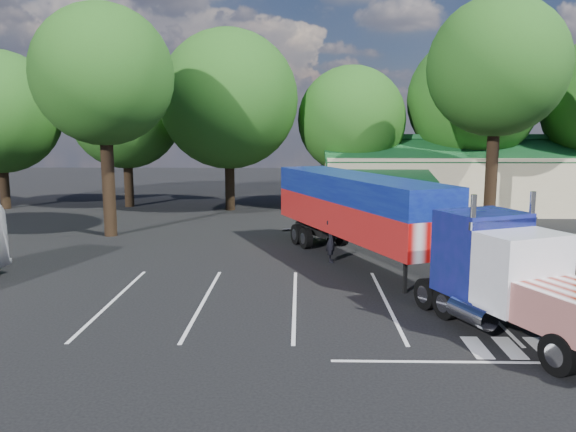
{
  "coord_description": "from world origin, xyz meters",
  "views": [
    {
      "loc": [
        0.17,
        -24.9,
        6.03
      ],
      "look_at": [
        -0.37,
        0.65,
        2.0
      ],
      "focal_mm": 35.0,
      "sensor_mm": 36.0,
      "label": 1
    }
  ],
  "objects_px": {
    "semi_truck": "(385,219)",
    "silver_sedan": "(413,213)",
    "bicycle": "(327,223)",
    "woman": "(331,241)"
  },
  "relations": [
    {
      "from": "semi_truck",
      "to": "woman",
      "type": "xyz_separation_m",
      "value": [
        -2.07,
        2.2,
        -1.36
      ]
    },
    {
      "from": "semi_truck",
      "to": "woman",
      "type": "distance_m",
      "value": 3.31
    },
    {
      "from": "woman",
      "to": "bicycle",
      "type": "relative_size",
      "value": 1.23
    },
    {
      "from": "woman",
      "to": "bicycle",
      "type": "height_order",
      "value": "woman"
    },
    {
      "from": "semi_truck",
      "to": "silver_sedan",
      "type": "distance_m",
      "value": 13.34
    },
    {
      "from": "woman",
      "to": "silver_sedan",
      "type": "xyz_separation_m",
      "value": [
        5.75,
        10.5,
        -0.34
      ]
    },
    {
      "from": "woman",
      "to": "silver_sedan",
      "type": "distance_m",
      "value": 11.98
    },
    {
      "from": "woman",
      "to": "bicycle",
      "type": "bearing_deg",
      "value": -1.11
    },
    {
      "from": "semi_truck",
      "to": "silver_sedan",
      "type": "bearing_deg",
      "value": 51.14
    },
    {
      "from": "bicycle",
      "to": "woman",
      "type": "bearing_deg",
      "value": -130.79
    }
  ]
}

